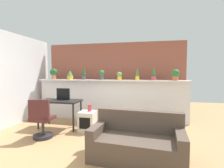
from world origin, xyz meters
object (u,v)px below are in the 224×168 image
Objects in this scene: potted_plant_3 at (102,74)px; vase_on_shelf at (90,108)px; potted_plant_4 at (119,76)px; potted_plant_7 at (176,74)px; potted_plant_6 at (154,74)px; potted_plant_0 at (54,73)px; tv_monitor at (63,94)px; potted_plant_2 at (84,73)px; potted_plant_1 at (70,75)px; office_chair at (42,122)px; desk at (60,103)px; couch at (137,143)px; side_cube_shelf at (87,121)px; potted_plant_5 at (137,74)px.

potted_plant_3 reaches higher than vase_on_shelf.
potted_plant_3 is 1.22× the size of potted_plant_4.
potted_plant_7 is 2.57m from vase_on_shelf.
potted_plant_6 is at bearing 32.87° from vase_on_shelf.
potted_plant_0 is 0.95× the size of tv_monitor.
tv_monitor is (-0.27, -0.87, -0.56)m from potted_plant_2.
potted_plant_1 reaches higher than vase_on_shelf.
potted_plant_7 is 0.35× the size of office_chair.
potted_plant_6 reaches higher than desk.
potted_plant_1 is 3.24m from potted_plant_7.
potted_plant_4 is at bearing 31.45° from tv_monitor.
potted_plant_0 reaches higher than vase_on_shelf.
tv_monitor is (-0.85, -0.87, -0.54)m from potted_plant_3.
potted_plant_0 reaches higher than potted_plant_3.
potted_plant_6 is 0.25× the size of couch.
potted_plant_2 reaches higher than potted_plant_1.
potted_plant_6 is at bearing 0.33° from potted_plant_0.
potted_plant_3 is (0.59, -0.01, -0.02)m from potted_plant_2.
potted_plant_6 is at bearing 21.73° from desk.
couch is at bearing -12.14° from office_chair.
potted_plant_0 reaches higher than couch.
desk is at bearing -147.30° from potted_plant_4.
potted_plant_1 is 0.75× the size of potted_plant_6.
office_chair is (-0.33, -1.76, -1.08)m from potted_plant_2.
potted_plant_2 reaches higher than office_chair.
desk is 0.26m from tv_monitor.
potted_plant_3 is 0.79× the size of tv_monitor.
tv_monitor reaches higher than side_cube_shelf.
potted_plant_2 is 1.15m from potted_plant_4.
potted_plant_5 is at bearing -179.19° from potted_plant_6.
potted_plant_0 is 1.66m from potted_plant_3.
potted_plant_6 reaches higher than potted_plant_0.
potted_plant_0 is 1.19× the size of potted_plant_1.
potted_plant_1 is 1.85m from side_cube_shelf.
potted_plant_5 is 2.21m from tv_monitor.
potted_plant_3 is 0.18× the size of couch.
potted_plant_1 is at bearing 132.83° from side_cube_shelf.
potted_plant_4 is 0.65× the size of tv_monitor.
potted_plant_7 is at bearing -5.98° from potted_plant_6.
potted_plant_7 reaches higher than side_cube_shelf.
potted_plant_4 is at bearing -0.43° from potted_plant_1.
office_chair is at bearing -130.17° from potted_plant_4.
potted_plant_1 is at bearing 179.67° from potted_plant_2.
potted_plant_5 reaches higher than potted_plant_4.
potted_plant_0 is 1.47× the size of potted_plant_4.
side_cube_shelf is (0.82, -0.10, -0.42)m from desk.
side_cube_shelf is (0.82, 0.71, -0.14)m from office_chair.
couch is (1.24, -2.21, -1.16)m from potted_plant_3.
potted_plant_6 is at bearing 2.55° from potted_plant_4.
side_cube_shelf is at bearing 138.74° from couch.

